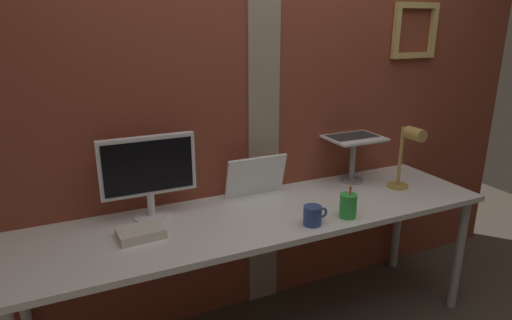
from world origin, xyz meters
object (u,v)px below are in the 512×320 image
Objects in this scene: desk_lamp at (408,151)px; coffee_mug at (313,215)px; whiteboard_panel at (256,176)px; monitor at (148,170)px; pen_cup at (348,206)px; laptop at (347,126)px.

desk_lamp reaches higher than coffee_mug.
whiteboard_panel is 0.91× the size of desk_lamp.
monitor reaches higher than pen_cup.
pen_cup is 0.20m from coffee_mug.
monitor is 0.98m from pen_cup.
whiteboard_panel is at bearing 160.83° from desk_lamp.
desk_lamp is at bearing 17.45° from pen_cup.
whiteboard_panel is 0.45m from coffee_mug.
monitor is 1.22× the size of desk_lamp.
desk_lamp is at bearing 12.71° from coffee_mug.
whiteboard_panel is 2.71× the size of coffee_mug.
laptop is at bearing 119.40° from desk_lamp.
laptop reaches higher than whiteboard_panel.
monitor is 3.62× the size of coffee_mug.
whiteboard_panel is (-0.62, -0.05, -0.21)m from laptop.
monitor reaches higher than whiteboard_panel.
laptop is 0.64m from pen_cup.
coffee_mug is at bearing -167.29° from desk_lamp.
whiteboard_panel reaches higher than coffee_mug.
pen_cup is (-0.51, -0.16, -0.17)m from desk_lamp.
monitor is 1.40m from desk_lamp.
monitor reaches higher than desk_lamp.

